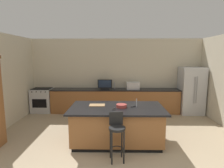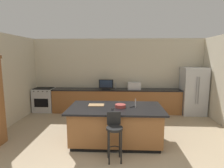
{
  "view_description": "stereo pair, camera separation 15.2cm",
  "coord_description": "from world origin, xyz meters",
  "px_view_note": "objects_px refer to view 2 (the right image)",
  "views": [
    {
      "loc": [
        -0.02,
        -2.45,
        2.16
      ],
      "look_at": [
        -0.12,
        2.98,
        1.34
      ],
      "focal_mm": 29.85,
      "sensor_mm": 36.0,
      "label": 1
    },
    {
      "loc": [
        0.13,
        -2.45,
        2.16
      ],
      "look_at": [
        -0.12,
        2.98,
        1.34
      ],
      "focal_mm": 29.85,
      "sensor_mm": 36.0,
      "label": 2
    }
  ],
  "objects_px": {
    "refrigerator": "(193,91)",
    "cutting_board": "(96,105)",
    "kitchen_island": "(116,125)",
    "tv_monitor": "(106,85)",
    "fruit_bowl": "(120,106)",
    "range_oven": "(44,100)",
    "cell_phone": "(113,109)",
    "tv_remote": "(133,106)",
    "microwave": "(134,86)",
    "bar_stool_center": "(114,132)"
  },
  "relations": [
    {
      "from": "kitchen_island",
      "to": "bar_stool_center",
      "type": "xyz_separation_m",
      "value": [
        -0.0,
        -0.81,
        0.14
      ]
    },
    {
      "from": "tv_monitor",
      "to": "cutting_board",
      "type": "bearing_deg",
      "value": -91.52
    },
    {
      "from": "kitchen_island",
      "to": "tv_monitor",
      "type": "height_order",
      "value": "tv_monitor"
    },
    {
      "from": "microwave",
      "to": "bar_stool_center",
      "type": "height_order",
      "value": "microwave"
    },
    {
      "from": "range_oven",
      "to": "tv_remote",
      "type": "xyz_separation_m",
      "value": [
        3.29,
        -2.52,
        0.46
      ]
    },
    {
      "from": "refrigerator",
      "to": "cutting_board",
      "type": "relative_size",
      "value": 4.48
    },
    {
      "from": "kitchen_island",
      "to": "tv_remote",
      "type": "distance_m",
      "value": 0.62
    },
    {
      "from": "bar_stool_center",
      "to": "tv_monitor",
      "type": "bearing_deg",
      "value": 89.31
    },
    {
      "from": "cell_phone",
      "to": "tv_remote",
      "type": "bearing_deg",
      "value": 28.4
    },
    {
      "from": "tv_monitor",
      "to": "cutting_board",
      "type": "xyz_separation_m",
      "value": [
        -0.06,
        -2.37,
        -0.15
      ]
    },
    {
      "from": "kitchen_island",
      "to": "cell_phone",
      "type": "xyz_separation_m",
      "value": [
        -0.07,
        -0.21,
        0.45
      ]
    },
    {
      "from": "refrigerator",
      "to": "cell_phone",
      "type": "bearing_deg",
      "value": -136.84
    },
    {
      "from": "microwave",
      "to": "cell_phone",
      "type": "bearing_deg",
      "value": -104.17
    },
    {
      "from": "tv_remote",
      "to": "cutting_board",
      "type": "bearing_deg",
      "value": -140.32
    },
    {
      "from": "kitchen_island",
      "to": "fruit_bowl",
      "type": "relative_size",
      "value": 8.91
    },
    {
      "from": "kitchen_island",
      "to": "tv_remote",
      "type": "relative_size",
      "value": 13.53
    },
    {
      "from": "range_oven",
      "to": "cell_phone",
      "type": "bearing_deg",
      "value": -44.64
    },
    {
      "from": "cutting_board",
      "to": "cell_phone",
      "type": "bearing_deg",
      "value": -39.08
    },
    {
      "from": "cell_phone",
      "to": "fruit_bowl",
      "type": "bearing_deg",
      "value": 46.35
    },
    {
      "from": "tv_remote",
      "to": "cutting_board",
      "type": "relative_size",
      "value": 0.44
    },
    {
      "from": "kitchen_island",
      "to": "cell_phone",
      "type": "relative_size",
      "value": 15.34
    },
    {
      "from": "bar_stool_center",
      "to": "cutting_board",
      "type": "relative_size",
      "value": 2.59
    },
    {
      "from": "cutting_board",
      "to": "refrigerator",
      "type": "bearing_deg",
      "value": 35.39
    },
    {
      "from": "microwave",
      "to": "fruit_bowl",
      "type": "xyz_separation_m",
      "value": [
        -0.52,
        -2.59,
        -0.09
      ]
    },
    {
      "from": "kitchen_island",
      "to": "cutting_board",
      "type": "distance_m",
      "value": 0.69
    },
    {
      "from": "microwave",
      "to": "tv_monitor",
      "type": "xyz_separation_m",
      "value": [
        -1.07,
        -0.05,
        0.04
      ]
    },
    {
      "from": "tv_remote",
      "to": "fruit_bowl",
      "type": "bearing_deg",
      "value": -121.74
    },
    {
      "from": "range_oven",
      "to": "microwave",
      "type": "distance_m",
      "value": 3.56
    },
    {
      "from": "cutting_board",
      "to": "microwave",
      "type": "bearing_deg",
      "value": 65.0
    },
    {
      "from": "kitchen_island",
      "to": "range_oven",
      "type": "distance_m",
      "value": 3.86
    },
    {
      "from": "kitchen_island",
      "to": "tv_monitor",
      "type": "distance_m",
      "value": 2.63
    },
    {
      "from": "microwave",
      "to": "fruit_bowl",
      "type": "distance_m",
      "value": 2.64
    },
    {
      "from": "range_oven",
      "to": "bar_stool_center",
      "type": "height_order",
      "value": "bar_stool_center"
    },
    {
      "from": "fruit_bowl",
      "to": "cell_phone",
      "type": "distance_m",
      "value": 0.26
    },
    {
      "from": "microwave",
      "to": "tv_monitor",
      "type": "distance_m",
      "value": 1.07
    },
    {
      "from": "fruit_bowl",
      "to": "cell_phone",
      "type": "bearing_deg",
      "value": -134.21
    },
    {
      "from": "kitchen_island",
      "to": "cell_phone",
      "type": "height_order",
      "value": "cell_phone"
    },
    {
      "from": "kitchen_island",
      "to": "cell_phone",
      "type": "distance_m",
      "value": 0.5
    },
    {
      "from": "bar_stool_center",
      "to": "cell_phone",
      "type": "bearing_deg",
      "value": 87.97
    },
    {
      "from": "fruit_bowl",
      "to": "range_oven",
      "type": "bearing_deg",
      "value": 139.16
    },
    {
      "from": "tv_monitor",
      "to": "fruit_bowl",
      "type": "relative_size",
      "value": 2.1
    },
    {
      "from": "refrigerator",
      "to": "tv_remote",
      "type": "xyz_separation_m",
      "value": [
        -2.4,
        -2.45,
        0.05
      ]
    },
    {
      "from": "fruit_bowl",
      "to": "bar_stool_center",
      "type": "bearing_deg",
      "value": -98.53
    },
    {
      "from": "fruit_bowl",
      "to": "cutting_board",
      "type": "height_order",
      "value": "fruit_bowl"
    },
    {
      "from": "refrigerator",
      "to": "cell_phone",
      "type": "relative_size",
      "value": 11.67
    },
    {
      "from": "fruit_bowl",
      "to": "cutting_board",
      "type": "xyz_separation_m",
      "value": [
        -0.61,
        0.16,
        -0.03
      ]
    },
    {
      "from": "refrigerator",
      "to": "bar_stool_center",
      "type": "bearing_deg",
      "value": -130.45
    },
    {
      "from": "tv_monitor",
      "to": "microwave",
      "type": "bearing_deg",
      "value": 2.78
    },
    {
      "from": "kitchen_island",
      "to": "tv_monitor",
      "type": "bearing_deg",
      "value": 99.82
    },
    {
      "from": "fruit_bowl",
      "to": "tv_remote",
      "type": "bearing_deg",
      "value": 12.76
    }
  ]
}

